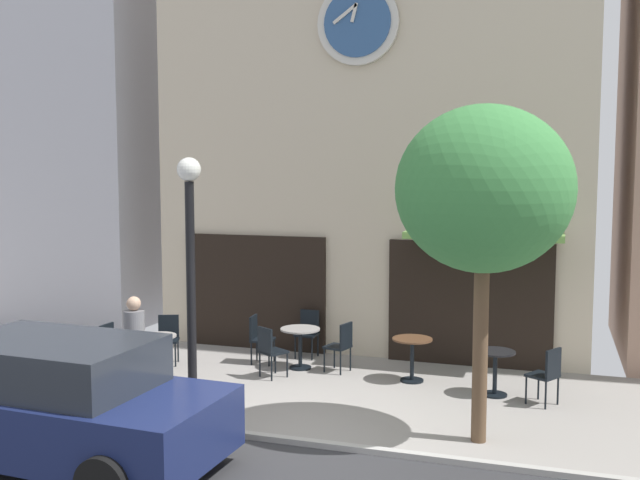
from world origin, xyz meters
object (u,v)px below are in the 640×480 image
(cafe_chair_facing_wall, at_px, (341,343))
(cafe_chair_corner, at_px, (112,345))
(cafe_table_center_left, at_px, (495,366))
(cafe_table_center_right, at_px, (412,351))
(street_lamp, at_px, (191,281))
(cafe_chair_left_end, at_px, (547,372))
(street_tree, at_px, (484,191))
(cafe_chair_under_awning, at_px, (258,335))
(parked_car_navy, at_px, (54,403))
(cafe_chair_facing_street, at_px, (270,348))
(cafe_chair_by_entrance, at_px, (118,355))
(cafe_table_leftmost, at_px, (300,340))
(cafe_table_center, at_px, (159,349))
(cafe_chair_right_end, at_px, (168,335))
(pedestrian_grey, at_px, (135,348))
(cafe_chair_mid_row, at_px, (308,330))

(cafe_chair_facing_wall, xyz_separation_m, cafe_chair_corner, (-3.82, -1.38, 0.00))
(cafe_table_center_left, bearing_deg, cafe_table_center_right, 165.26)
(street_lamp, distance_m, cafe_chair_left_end, 5.62)
(street_tree, distance_m, cafe_chair_under_awning, 5.82)
(cafe_table_center_left, height_order, parked_car_navy, parked_car_navy)
(cafe_chair_facing_street, height_order, parked_car_navy, parked_car_navy)
(cafe_chair_under_awning, relative_size, cafe_chair_by_entrance, 1.00)
(cafe_table_leftmost, height_order, cafe_chair_left_end, cafe_chair_left_end)
(cafe_table_center, relative_size, parked_car_navy, 0.17)
(cafe_chair_corner, bearing_deg, cafe_chair_left_end, 4.55)
(cafe_table_leftmost, xyz_separation_m, parked_car_navy, (-1.44, -4.97, 0.23))
(cafe_chair_right_end, bearing_deg, cafe_chair_by_entrance, -92.40)
(street_tree, xyz_separation_m, parked_car_navy, (-4.89, -2.34, -2.57))
(cafe_table_center_right, bearing_deg, cafe_chair_left_end, -16.08)
(cafe_table_center_left, height_order, cafe_chair_under_awning, cafe_chair_under_awning)
(street_tree, relative_size, cafe_chair_by_entrance, 4.94)
(cafe_table_leftmost, bearing_deg, pedestrian_grey, -124.05)
(cafe_table_center_left, bearing_deg, cafe_chair_right_end, 178.92)
(street_tree, height_order, cafe_table_leftmost, street_tree)
(cafe_chair_facing_wall, bearing_deg, street_lamp, -124.71)
(street_tree, xyz_separation_m, cafe_chair_facing_street, (-3.75, 1.88, -2.80))
(cafe_chair_facing_wall, bearing_deg, pedestrian_grey, -134.34)
(cafe_table_leftmost, height_order, cafe_chair_mid_row, cafe_chair_mid_row)
(street_lamp, relative_size, cafe_chair_under_awning, 4.21)
(cafe_chair_under_awning, bearing_deg, cafe_table_center_left, -8.30)
(street_lamp, distance_m, cafe_table_center, 2.26)
(street_tree, height_order, cafe_chair_mid_row, street_tree)
(cafe_chair_facing_street, distance_m, cafe_chair_left_end, 4.60)
(parked_car_navy, bearing_deg, cafe_chair_facing_street, 74.94)
(street_lamp, height_order, cafe_table_center_right, street_lamp)
(street_tree, distance_m, cafe_chair_corner, 7.18)
(cafe_table_center_right, distance_m, cafe_table_center_left, 1.46)
(cafe_chair_under_awning, distance_m, cafe_chair_facing_wall, 1.65)
(street_tree, height_order, cafe_chair_facing_street, street_tree)
(cafe_chair_corner, distance_m, parked_car_navy, 3.92)
(cafe_table_center_left, height_order, cafe_chair_right_end, cafe_chair_right_end)
(cafe_table_center_left, height_order, cafe_chair_left_end, cafe_chair_left_end)
(cafe_chair_right_end, relative_size, pedestrian_grey, 0.54)
(cafe_table_center, relative_size, cafe_chair_corner, 0.82)
(street_tree, xyz_separation_m, cafe_chair_under_awning, (-4.31, 2.72, -2.80))
(cafe_chair_mid_row, relative_size, cafe_chair_facing_street, 1.00)
(cafe_chair_facing_wall, height_order, parked_car_navy, parked_car_navy)
(cafe_table_center_right, relative_size, cafe_chair_under_awning, 0.83)
(street_lamp, distance_m, cafe_chair_mid_row, 3.64)
(cafe_chair_by_entrance, bearing_deg, street_lamp, -15.83)
(cafe_chair_under_awning, bearing_deg, parked_car_navy, -96.50)
(cafe_table_center, bearing_deg, street_lamp, -42.62)
(street_tree, height_order, cafe_table_center_left, street_tree)
(cafe_table_leftmost, height_order, cafe_chair_facing_street, cafe_chair_facing_street)
(cafe_chair_facing_street, bearing_deg, cafe_chair_by_entrance, -151.16)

